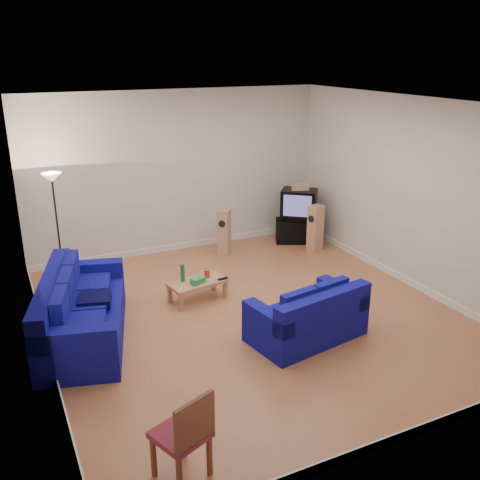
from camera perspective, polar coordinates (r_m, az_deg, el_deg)
name	(u,v)px	position (r m, az deg, el deg)	size (l,w,h in m)	color
room	(252,220)	(7.81, 1.27, 2.18)	(6.01, 6.51, 3.21)	brown
sofa_three_seat	(79,316)	(7.94, -16.78, -7.76)	(1.66, 2.62, 0.94)	navy
sofa_loveseat	(309,319)	(7.67, 7.34, -8.40)	(1.73, 1.15, 0.80)	navy
coffee_table	(198,284)	(8.76, -4.55, -4.70)	(1.00, 0.62, 0.34)	tan
bottle	(183,273)	(8.69, -6.15, -3.52)	(0.07, 0.07, 0.29)	#197233
tissue_box	(198,280)	(8.63, -4.51, -4.33)	(0.24, 0.13, 0.10)	green
red_canister	(207,273)	(8.85, -3.54, -3.58)	(0.09, 0.09, 0.13)	red
remote	(223,279)	(8.77, -1.85, -4.15)	(0.17, 0.05, 0.02)	black
tv_stand	(295,231)	(11.46, 5.90, 0.99)	(0.80, 0.45, 0.49)	black
av_receiver	(297,217)	(11.37, 6.09, 2.41)	(0.44, 0.36, 0.10)	black
television	(299,203)	(11.27, 6.32, 3.98)	(0.89, 0.86, 0.55)	black
centre_speaker	(300,187)	(11.17, 6.44, 5.65)	(0.36, 0.14, 0.13)	tan
speaker_left	(224,232)	(10.61, -1.70, 0.83)	(0.34, 0.35, 0.94)	tan
speaker_right	(315,228)	(10.95, 8.04, 1.27)	(0.33, 0.29, 0.95)	tan
floor_lamp	(53,193)	(9.45, -19.27, 4.72)	(0.34, 0.34, 1.98)	black
dining_chair	(185,433)	(5.29, -5.84, -19.79)	(0.60, 0.60, 0.96)	brown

